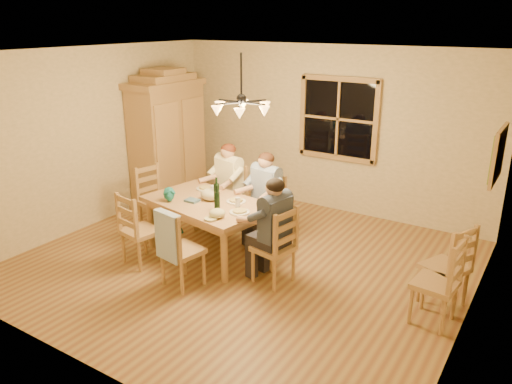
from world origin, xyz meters
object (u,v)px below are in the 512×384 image
Objects in this scene: chair_spare_front at (433,296)px; adult_woman at (228,176)px; adult_slate_man at (274,218)px; dining_table at (208,208)px; armoire at (168,143)px; adult_plaid_man at (265,187)px; chair_end_right at (273,259)px; wine_bottle_b at (217,198)px; chair_near_left at (142,242)px; chair_end_left at (157,211)px; child at (171,221)px; chair_near_right at (183,262)px; wine_bottle_a at (216,189)px; chair_spare_back at (443,279)px; chair_far_left at (229,209)px; chair_far_right at (265,222)px; chandelier at (242,107)px.

adult_woman is at bearing 79.76° from chair_spare_front.
dining_table is at bearing 90.00° from adult_slate_man.
adult_slate_man is 0.88× the size of chair_spare_front.
armoire is 2.63× the size of adult_plaid_man.
adult_plaid_man is 1.00× the size of adult_slate_man.
chair_end_right is (3.01, -1.52, -0.75)m from armoire.
armoire is 6.97× the size of wine_bottle_b.
chair_near_left is 1.86m from adult_slate_man.
chair_end_left is 1.05× the size of child.
child is at bearing 150.30° from chair_near_right.
chair_end_left is at bearing 90.00° from chair_end_right.
adult_slate_man is at bearing -26.81° from armoire.
chair_end_right is at bearing 46.74° from chair_near_right.
wine_bottle_a is 0.35× the size of child.
chair_spare_back is (0.00, 0.43, 0.00)m from chair_spare_front.
chair_far_left is 1.05× the size of child.
wine_bottle_a reaches higher than chair_near_right.
wine_bottle_a is at bearing 71.30° from adult_plaid_man.
wine_bottle_b is (1.46, -0.40, 0.62)m from chair_end_left.
chair_near_left is 1.68m from adult_woman.
chair_far_right is 3.00× the size of wine_bottle_b.
adult_plaid_man is at bearing -14.16° from armoire.
adult_woman is 2.65× the size of wine_bottle_a.
chair_end_left is at bearing 164.56° from wine_bottle_b.
chair_far_right is at bearing 80.03° from wine_bottle_b.
chair_near_right reaches higher than dining_table.
chair_near_left is 3.73m from chair_spare_back.
adult_slate_man reaches higher than chair_spare_front.
dining_table is 0.45m from wine_bottle_b.
chair_end_left is 0.90m from child.
chair_far_left is 1.86m from adult_slate_man.
chair_near_right is 1.78m from chair_end_left.
chair_near_right is at bearing 136.74° from adult_slate_man.
chair_far_left is at bearing 106.29° from chair_spare_back.
dining_table is 0.88m from adult_plaid_man.
chair_near_right is at bearing 138.85° from chair_spare_back.
adult_slate_man is at bearing -10.32° from dining_table.
chair_far_right is at bearing 46.64° from chair_end_right.
wine_bottle_b is at bearing 126.47° from chair_spare_back.
armoire is 2.40m from adult_plaid_man.
wine_bottle_b is at bearing -26.35° from child.
chair_spare_front is at bearing 174.87° from chair_far_left.
chair_near_right is (-0.29, -0.85, -1.77)m from chandelier.
chair_far_right is 1.59m from chair_near_right.
chair_spare_back is (2.71, 0.57, -0.62)m from wine_bottle_b.
chair_spare_front is (3.43, 0.23, -0.17)m from child.
child is (-0.52, -0.35, -0.45)m from wine_bottle_a.
chair_far_right is (0.74, -0.13, 0.00)m from chair_far_left.
adult_slate_man is (0.69, -0.93, 0.00)m from adult_plaid_man.
chair_spare_back is at bearing 34.55° from chair_near_right.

